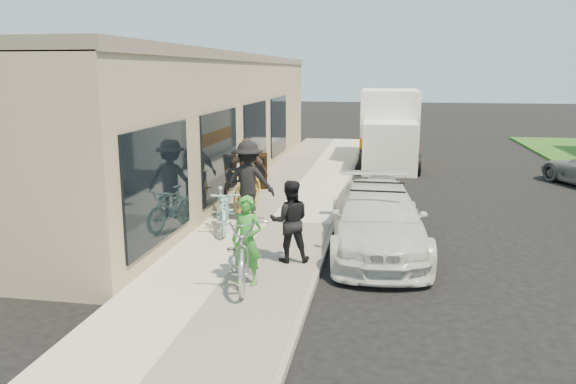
{
  "coord_description": "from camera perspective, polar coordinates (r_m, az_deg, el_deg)",
  "views": [
    {
      "loc": [
        0.71,
        -9.81,
        3.69
      ],
      "look_at": [
        -1.39,
        2.23,
        1.05
      ],
      "focal_mm": 35.0,
      "sensor_mm": 36.0,
      "label": 1
    }
  ],
  "objects": [
    {
      "name": "sidewalk",
      "position": [
        13.58,
        -1.96,
        -3.25
      ],
      "size": [
        3.0,
        34.0,
        0.15
      ],
      "primitive_type": "cube",
      "color": "beige",
      "rests_on": "ground"
    },
    {
      "name": "bystander_a",
      "position": [
        13.41,
        -4.05,
        1.09
      ],
      "size": [
        1.28,
        0.77,
        1.93
      ],
      "primitive_type": "imported",
      "rotation": [
        0.0,
        0.0,
        3.19
      ],
      "color": "black",
      "rests_on": "sidewalk"
    },
    {
      "name": "sedan_silver",
      "position": [
        14.92,
        9.36,
        -0.32
      ],
      "size": [
        1.39,
        3.02,
        1.0
      ],
      "primitive_type": "imported",
      "rotation": [
        0.0,
        0.0,
        -0.07
      ],
      "color": "gray",
      "rests_on": "ground"
    },
    {
      "name": "cruiser_bike_c",
      "position": [
        14.72,
        -4.13,
        0.46
      ],
      "size": [
        0.78,
        1.9,
        1.11
      ],
      "primitive_type": "imported",
      "rotation": [
        0.0,
        0.0,
        -0.14
      ],
      "color": "gold",
      "rests_on": "sidewalk"
    },
    {
      "name": "curb",
      "position": [
        13.36,
        4.57,
        -3.59
      ],
      "size": [
        0.12,
        34.0,
        0.13
      ],
      "primitive_type": "cube",
      "color": "gray",
      "rests_on": "ground"
    },
    {
      "name": "man_standing",
      "position": [
        10.55,
        0.18,
        -2.97
      ],
      "size": [
        0.87,
        0.74,
        1.56
      ],
      "primitive_type": "imported",
      "rotation": [
        0.0,
        0.0,
        3.36
      ],
      "color": "black",
      "rests_on": "sidewalk"
    },
    {
      "name": "bike_rack",
      "position": [
        13.68,
        -5.47,
        -0.41
      ],
      "size": [
        0.31,
        0.62,
        0.95
      ],
      "rotation": [
        0.0,
        0.0,
        -0.42
      ],
      "color": "black",
      "rests_on": "sidewalk"
    },
    {
      "name": "woman_rider",
      "position": [
        9.46,
        -4.19,
        -4.94
      ],
      "size": [
        0.62,
        0.48,
        1.52
      ],
      "primitive_type": "imported",
      "rotation": [
        0.0,
        0.0,
        -0.23
      ],
      "color": "#348E2F",
      "rests_on": "sidewalk"
    },
    {
      "name": "tandem_bike",
      "position": [
        9.68,
        -4.46,
        -5.43
      ],
      "size": [
        1.33,
        2.47,
        1.23
      ],
      "primitive_type": "imported",
      "rotation": [
        0.0,
        0.0,
        0.23
      ],
      "color": "silver",
      "rests_on": "sidewalk"
    },
    {
      "name": "storefront",
      "position": [
        18.83,
        -8.61,
        7.29
      ],
      "size": [
        3.6,
        20.0,
        4.22
      ],
      "color": "tan",
      "rests_on": "ground"
    },
    {
      "name": "ground",
      "position": [
        10.5,
        5.45,
        -8.44
      ],
      "size": [
        120.0,
        120.0,
        0.0
      ],
      "primitive_type": "plane",
      "color": "black",
      "rests_on": "ground"
    },
    {
      "name": "cruiser_bike_a",
      "position": [
        12.64,
        -6.78,
        -1.86
      ],
      "size": [
        0.98,
        1.69,
        0.98
      ],
      "primitive_type": "imported",
      "rotation": [
        0.0,
        0.0,
        0.34
      ],
      "color": "#8CD1C9",
      "rests_on": "sidewalk"
    },
    {
      "name": "sandwich_board",
      "position": [
        17.15,
        -3.22,
        2.12
      ],
      "size": [
        0.76,
        0.76,
        1.07
      ],
      "rotation": [
        0.0,
        0.0,
        0.18
      ],
      "color": "black",
      "rests_on": "sidewalk"
    },
    {
      "name": "sedan_white",
      "position": [
        11.77,
        9.04,
        -2.79
      ],
      "size": [
        2.27,
        4.82,
        1.4
      ],
      "rotation": [
        0.0,
        0.0,
        0.08
      ],
      "color": "silver",
      "rests_on": "ground"
    },
    {
      "name": "moving_truck",
      "position": [
        23.33,
        10.21,
        6.13
      ],
      "size": [
        2.34,
        6.01,
        2.94
      ],
      "rotation": [
        0.0,
        0.0,
        0.02
      ],
      "color": "white",
      "rests_on": "ground"
    },
    {
      "name": "cruiser_bike_b",
      "position": [
        12.79,
        -6.3,
        -1.8
      ],
      "size": [
        1.02,
        1.87,
        0.93
      ],
      "primitive_type": "imported",
      "rotation": [
        0.0,
        0.0,
        0.24
      ],
      "color": "#8CD1C9",
      "rests_on": "sidewalk"
    },
    {
      "name": "bystander_b",
      "position": [
        14.51,
        -4.23,
        1.83
      ],
      "size": [
        1.18,
        0.74,
        1.88
      ],
      "primitive_type": "imported",
      "rotation": [
        0.0,
        0.0,
        0.27
      ],
      "color": "#503E39",
      "rests_on": "sidewalk"
    }
  ]
}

